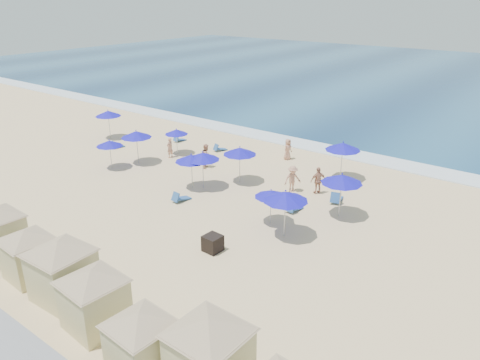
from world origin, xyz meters
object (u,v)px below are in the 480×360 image
object	(u,v)px
umbrella_3	(109,143)
cabana_5	(209,344)
trash_bin	(213,243)
umbrella_1	(136,134)
umbrella_0	(108,113)
umbrella_4	(203,156)
umbrella_2	(176,132)
umbrella_8	(343,146)
umbrella_5	(191,158)
umbrella_6	(240,151)
cabana_4	(141,334)
beachgoer_2	(318,180)
cabana_3	(93,291)
beachgoer_1	(206,156)
beachgoer_3	(293,179)
umbrella_10	(286,196)
beachgoer_0	(170,148)
umbrella_9	(342,179)
cabana_2	(61,262)
beachgoer_4	(288,149)
cabana_1	(27,248)
umbrella_7	(271,194)

from	to	relation	value
umbrella_3	cabana_5	bearing A→B (deg)	-29.97
trash_bin	umbrella_1	bearing A→B (deg)	156.18
umbrella_0	umbrella_4	world-z (taller)	umbrella_0
umbrella_1	umbrella_2	world-z (taller)	umbrella_1
umbrella_8	umbrella_4	bearing A→B (deg)	-132.97
umbrella_5	umbrella_6	distance (m)	3.30
cabana_4	umbrella_1	bearing A→B (deg)	139.52
umbrella_2	beachgoer_2	bearing A→B (deg)	-0.94
umbrella_1	umbrella_6	size ratio (longest dim) A/B	1.01
umbrella_6	beachgoer_2	distance (m)	5.51
cabana_3	beachgoer_1	distance (m)	18.00
beachgoer_3	umbrella_1	bearing A→B (deg)	132.08
umbrella_10	beachgoer_0	distance (m)	15.07
umbrella_2	umbrella_8	size ratio (longest dim) A/B	0.77
umbrella_1	beachgoer_1	size ratio (longest dim) A/B	1.46
umbrella_3	umbrella_9	distance (m)	17.10
umbrella_0	umbrella_1	world-z (taller)	umbrella_1
cabana_2	umbrella_6	world-z (taller)	cabana_2
cabana_3	beachgoer_3	world-z (taller)	cabana_3
cabana_4	umbrella_4	distance (m)	16.11
umbrella_0	beachgoer_3	bearing A→B (deg)	-1.39
umbrella_2	beachgoer_4	bearing A→B (deg)	28.91
cabana_1	umbrella_9	bearing A→B (deg)	59.85
trash_bin	umbrella_4	size ratio (longest dim) A/B	0.33
cabana_4	umbrella_0	world-z (taller)	cabana_4
umbrella_4	umbrella_0	bearing A→B (deg)	166.22
umbrella_2	beachgoer_3	bearing A→B (deg)	-4.80
cabana_1	cabana_5	size ratio (longest dim) A/B	0.87
beachgoer_4	umbrella_6	bearing A→B (deg)	-176.72
umbrella_2	beachgoer_3	size ratio (longest dim) A/B	1.19
umbrella_7	umbrella_9	distance (m)	4.13
cabana_3	umbrella_8	distance (m)	19.80
umbrella_7	cabana_1	bearing A→B (deg)	-116.84
umbrella_2	umbrella_7	distance (m)	13.87
cabana_5	umbrella_9	xyz separation A→B (m)	(-2.38, 14.00, 0.62)
umbrella_2	umbrella_10	bearing A→B (deg)	-24.17
umbrella_7	beachgoer_0	bearing A→B (deg)	160.10
beachgoer_3	cabana_4	bearing A→B (deg)	-134.93
umbrella_5	beachgoer_3	distance (m)	6.65
beachgoer_4	trash_bin	bearing A→B (deg)	-158.57
cabana_1	umbrella_10	size ratio (longest dim) A/B	1.54
umbrella_8	beachgoer_3	distance (m)	4.45
umbrella_10	beachgoer_2	xyz separation A→B (m)	(-1.41, 6.16, -1.44)
cabana_2	beachgoer_0	xyz separation A→B (m)	(-9.56, 15.49, -0.91)
trash_bin	cabana_4	xyz separation A→B (m)	(3.30, -7.45, 1.05)
cabana_4	umbrella_1	xyz separation A→B (m)	(-16.24, 13.86, 0.78)
umbrella_9	umbrella_10	bearing A→B (deg)	-106.59
beachgoer_1	beachgoer_0	bearing A→B (deg)	67.68
umbrella_2	trash_bin	bearing A→B (deg)	-38.79
umbrella_7	beachgoer_2	bearing A→B (deg)	89.50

